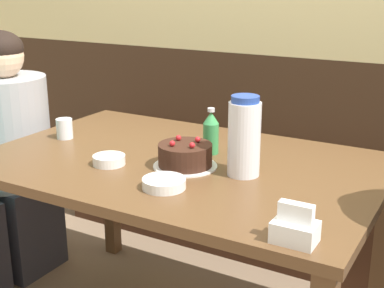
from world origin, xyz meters
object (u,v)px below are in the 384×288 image
soju_bottle (211,132)px  bowl_soup_white (164,183)px  birthday_cake (185,156)px  bowl_rice_small (109,160)px  glass_water_tall (65,128)px  napkin_holder (295,228)px  person_grey_tee (11,155)px  bench_seat (263,208)px  water_pitcher (244,137)px

soju_bottle → bowl_soup_white: bearing=-84.7°
soju_bottle → birthday_cake: bearing=-92.1°
bowl_rice_small → glass_water_tall: (-0.36, 0.17, 0.02)m
napkin_holder → bowl_rice_small: size_ratio=0.96×
soju_bottle → person_grey_tee: (-1.03, -0.05, -0.25)m
bowl_rice_small → person_grey_tee: bearing=162.9°
bench_seat → soju_bottle: bearing=-85.1°
bowl_soup_white → bowl_rice_small: bearing=162.5°
birthday_cake → soju_bottle: 0.18m
soju_bottle → person_grey_tee: bearing=-177.2°
soju_bottle → napkin_holder: bearing=-45.6°
birthday_cake → soju_bottle: size_ratio=1.29×
birthday_cake → bowl_soup_white: 0.21m
person_grey_tee → glass_water_tall: bearing=-9.7°
bench_seat → glass_water_tall: (-0.55, -0.83, 0.56)m
bowl_rice_small → person_grey_tee: (-0.78, 0.24, -0.18)m
bench_seat → birthday_cake: birthday_cake is taller
bowl_soup_white → bowl_rice_small: 0.30m
bowl_rice_small → person_grey_tee: person_grey_tee is taller
water_pitcher → person_grey_tee: person_grey_tee is taller
bench_seat → person_grey_tee: size_ratio=1.95×
bench_seat → soju_bottle: size_ratio=12.92×
bowl_soup_white → glass_water_tall: 0.70m
birthday_cake → soju_bottle: bearing=87.9°
water_pitcher → bowl_rice_small: size_ratio=2.36×
napkin_holder → glass_water_tall: size_ratio=1.34×
soju_bottle → bowl_rice_small: (-0.25, -0.29, -0.06)m
water_pitcher → soju_bottle: bearing=143.5°
birthday_cake → bowl_soup_white: (0.04, -0.20, -0.02)m
bench_seat → soju_bottle: (0.06, -0.71, 0.60)m
person_grey_tee → napkin_holder: bearing=-17.0°
soju_bottle → bench_seat: bearing=94.9°
napkin_holder → glass_water_tall: bearing=160.4°
birthday_cake → glass_water_tall: birthday_cake is taller
napkin_holder → birthday_cake: bearing=146.4°
napkin_holder → bowl_soup_white: size_ratio=0.80×
soju_bottle → water_pitcher: bearing=-36.5°
napkin_holder → glass_water_tall: 1.19m
bench_seat → birthday_cake: (0.05, -0.88, 0.55)m
person_grey_tee → bowl_rice_small: bearing=-17.1°
birthday_cake → bowl_rice_small: size_ratio=1.96×
bench_seat → person_grey_tee: 1.28m
birthday_cake → person_grey_tee: size_ratio=0.19×
bench_seat → person_grey_tee: (-0.97, -0.76, 0.35)m
bowl_rice_small → bench_seat: bearing=79.1°
bowl_soup_white → napkin_holder: bearing=-16.5°
water_pitcher → soju_bottle: (-0.20, 0.15, -0.05)m
soju_bottle → glass_water_tall: bearing=-168.7°
bench_seat → soju_bottle: 0.93m
birthday_cake → bowl_rice_small: bearing=-155.5°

